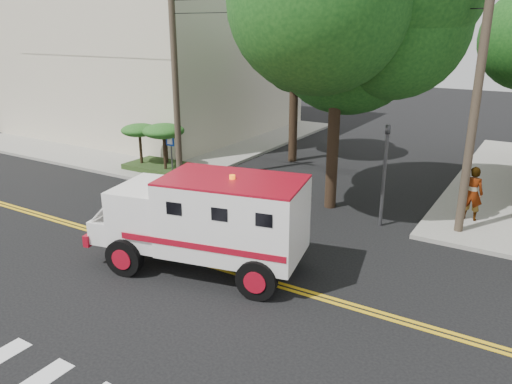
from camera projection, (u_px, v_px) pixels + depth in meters
The scene contains 12 objects.
ground at pixel (197, 261), 14.96m from camera, with size 100.00×100.00×0.00m, color black.
sidewalk_nw at pixel (160, 133), 32.54m from camera, with size 17.00×17.00×0.15m, color gray.
building_left at pixel (148, 51), 33.15m from camera, with size 16.00×14.00×10.00m, color beige.
utility_pole_left at pixel (175, 81), 21.17m from camera, with size 0.28×0.28×9.00m, color #382D23.
utility_pole_right at pixel (476, 101), 15.46m from camera, with size 0.28×0.28×9.00m, color #382D23.
tree_main at pixel (348, 11), 16.77m from camera, with size 6.08×5.70×9.85m.
tree_left at pixel (299, 48), 24.03m from camera, with size 4.48×4.20×7.70m.
traffic_signal at pixel (385, 165), 16.93m from camera, with size 0.15×0.18×3.60m.
accessibility_sign at pixel (171, 150), 22.60m from camera, with size 0.45×0.10×2.02m.
palm_planter at pixel (157, 139), 23.48m from camera, with size 3.52×2.63×2.36m.
armored_truck at pixel (206, 217), 13.99m from camera, with size 6.51×3.50×2.81m.
pedestrian_a at pixel (472, 193), 17.51m from camera, with size 0.71×0.47×1.95m, color gray.
Camera 1 is at (8.56, -10.65, 6.69)m, focal length 35.00 mm.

